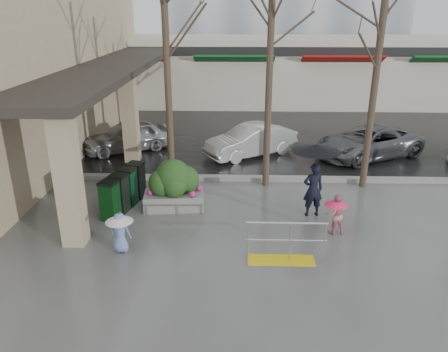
# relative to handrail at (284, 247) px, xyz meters

# --- Properties ---
(ground) EXTENTS (120.00, 120.00, 0.00)m
(ground) POSITION_rel_handrail_xyz_m (-1.36, 1.20, -0.38)
(ground) COLOR #51514F
(ground) RESTS_ON ground
(street_asphalt) EXTENTS (120.00, 36.00, 0.01)m
(street_asphalt) POSITION_rel_handrail_xyz_m (-1.36, 23.20, -0.37)
(street_asphalt) COLOR black
(street_asphalt) RESTS_ON ground
(curb) EXTENTS (120.00, 0.30, 0.15)m
(curb) POSITION_rel_handrail_xyz_m (-1.36, 5.20, -0.30)
(curb) COLOR gray
(curb) RESTS_ON ground
(near_building) EXTENTS (6.00, 18.00, 8.00)m
(near_building) POSITION_rel_handrail_xyz_m (-10.36, 9.20, 3.62)
(near_building) COLOR tan
(near_building) RESTS_ON ground
(canopy_slab) EXTENTS (2.80, 18.00, 0.25)m
(canopy_slab) POSITION_rel_handrail_xyz_m (-6.16, 9.20, 3.25)
(canopy_slab) COLOR #2D2823
(canopy_slab) RESTS_ON pillar_front
(pillar_front) EXTENTS (0.55, 0.55, 3.50)m
(pillar_front) POSITION_rel_handrail_xyz_m (-5.26, 0.70, 1.37)
(pillar_front) COLOR tan
(pillar_front) RESTS_ON ground
(pillar_back) EXTENTS (0.55, 0.55, 3.50)m
(pillar_back) POSITION_rel_handrail_xyz_m (-5.26, 7.20, 1.37)
(pillar_back) COLOR tan
(pillar_back) RESTS_ON ground
(storefront_row) EXTENTS (34.00, 6.74, 4.00)m
(storefront_row) POSITION_rel_handrail_xyz_m (0.64, 19.17, 1.64)
(storefront_row) COLOR beige
(storefront_row) RESTS_ON ground
(handrail) EXTENTS (1.90, 0.50, 1.03)m
(handrail) POSITION_rel_handrail_xyz_m (0.00, 0.00, 0.00)
(handrail) COLOR yellow
(handrail) RESTS_ON ground
(tree_west) EXTENTS (3.20, 3.20, 6.80)m
(tree_west) POSITION_rel_handrail_xyz_m (-3.36, 4.80, 4.71)
(tree_west) COLOR #382B21
(tree_west) RESTS_ON ground
(tree_midwest) EXTENTS (3.20, 3.20, 7.00)m
(tree_midwest) POSITION_rel_handrail_xyz_m (-0.16, 4.80, 4.86)
(tree_midwest) COLOR #382B21
(tree_midwest) RESTS_ON ground
(tree_mideast) EXTENTS (3.20, 3.20, 6.50)m
(tree_mideast) POSITION_rel_handrail_xyz_m (3.14, 4.80, 4.48)
(tree_mideast) COLOR #382B21
(tree_mideast) RESTS_ON ground
(woman) EXTENTS (1.37, 1.37, 2.18)m
(woman) POSITION_rel_handrail_xyz_m (1.05, 2.50, 1.03)
(woman) COLOR black
(woman) RESTS_ON ground
(child_pink) EXTENTS (0.63, 0.63, 1.11)m
(child_pink) POSITION_rel_handrail_xyz_m (1.49, 1.44, 0.26)
(child_pink) COLOR #D28089
(child_pink) RESTS_ON ground
(child_blue) EXTENTS (0.68, 0.68, 1.04)m
(child_blue) POSITION_rel_handrail_xyz_m (-3.99, 0.32, 0.27)
(child_blue) COLOR #6981BB
(child_blue) RESTS_ON ground
(planter) EXTENTS (1.84, 1.09, 1.54)m
(planter) POSITION_rel_handrail_xyz_m (-3.02, 2.89, 0.36)
(planter) COLOR slate
(planter) RESTS_ON ground
(news_boxes) EXTENTS (0.98, 2.14, 1.17)m
(news_boxes) POSITION_rel_handrail_xyz_m (-4.52, 2.84, 0.21)
(news_boxes) COLOR #0C3612
(news_boxes) RESTS_ON ground
(car_a) EXTENTS (3.96, 3.09, 1.26)m
(car_a) POSITION_rel_handrail_xyz_m (-5.76, 8.49, 0.25)
(car_a) COLOR #AEAEB3
(car_a) RESTS_ON ground
(car_b) EXTENTS (3.94, 3.17, 1.26)m
(car_b) POSITION_rel_handrail_xyz_m (-0.58, 8.00, 0.25)
(car_b) COLOR silver
(car_b) RESTS_ON ground
(car_c) EXTENTS (4.99, 3.94, 1.26)m
(car_c) POSITION_rel_handrail_xyz_m (4.14, 7.96, 0.25)
(car_c) COLOR slate
(car_c) RESTS_ON ground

